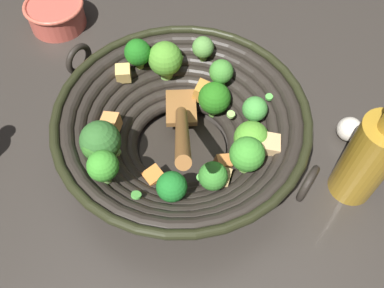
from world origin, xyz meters
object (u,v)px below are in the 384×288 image
(cooking_oil_bottle, at_px, (369,158))
(garlic_bulb, at_px, (349,129))
(wok, at_px, (182,127))
(prep_bowl, at_px, (56,14))

(cooking_oil_bottle, bearing_deg, garlic_bulb, 7.85)
(cooking_oil_bottle, relative_size, garlic_bulb, 5.13)
(wok, xyz_separation_m, prep_bowl, (0.23, 0.34, -0.04))
(garlic_bulb, bearing_deg, cooking_oil_bottle, -172.15)
(wok, distance_m, garlic_bulb, 0.28)
(cooking_oil_bottle, distance_m, prep_bowl, 0.65)
(wok, bearing_deg, garlic_bulb, -67.71)
(wok, bearing_deg, prep_bowl, 56.24)
(garlic_bulb, bearing_deg, wok, 112.29)
(cooking_oil_bottle, height_order, garlic_bulb, cooking_oil_bottle)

